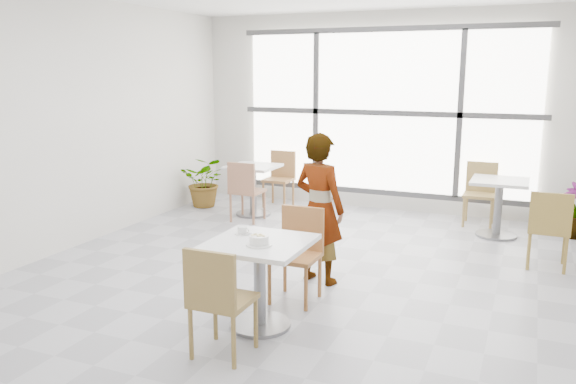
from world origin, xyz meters
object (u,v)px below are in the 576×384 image
at_px(chair_far, 298,247).
at_px(bg_table_right, 499,200).
at_px(person, 319,209).
at_px(coffee_cup, 243,231).
at_px(bg_chair_right_far, 480,189).
at_px(bg_chair_left_far, 280,175).
at_px(plant_left, 206,182).
at_px(chair_near, 218,295).
at_px(main_table, 260,267).
at_px(bg_table_left, 253,183).
at_px(oatmeal_bowl, 259,240).
at_px(bg_chair_left_near, 245,188).
at_px(bg_chair_right_near, 549,225).

xyz_separation_m(chair_far, bg_table_right, (1.60, 2.96, -0.01)).
height_order(chair_far, person, person).
xyz_separation_m(coffee_cup, bg_chair_right_far, (1.60, 4.10, -0.28)).
relative_size(bg_chair_left_far, bg_chair_right_far, 1.00).
bearing_deg(plant_left, chair_near, -57.96).
bearing_deg(chair_near, main_table, -93.95).
distance_m(main_table, plant_left, 4.55).
height_order(main_table, bg_chair_left_far, bg_chair_left_far).
height_order(person, plant_left, person).
xyz_separation_m(chair_far, coffee_cup, (-0.28, -0.59, 0.28)).
relative_size(chair_far, bg_chair_right_far, 1.00).
relative_size(main_table, bg_table_left, 1.07).
bearing_deg(bg_table_left, plant_left, 168.37).
bearing_deg(bg_chair_right_far, person, -113.22).
bearing_deg(bg_table_left, oatmeal_bowl, -62.79).
distance_m(chair_far, bg_chair_left_near, 2.92).
xyz_separation_m(bg_table_left, bg_chair_right_far, (3.17, 0.77, 0.01)).
bearing_deg(bg_chair_left_far, main_table, -68.42).
bearing_deg(bg_chair_left_far, chair_far, -63.72).
xyz_separation_m(chair_near, oatmeal_bowl, (0.09, 0.51, 0.29)).
bearing_deg(oatmeal_bowl, chair_near, -100.41).
bearing_deg(oatmeal_bowl, bg_chair_left_near, 119.14).
relative_size(coffee_cup, bg_table_right, 0.21).
xyz_separation_m(chair_near, bg_chair_left_near, (-1.66, 3.66, 0.00)).
bearing_deg(oatmeal_bowl, bg_table_left, 117.21).
bearing_deg(bg_table_right, coffee_cup, -117.90).
distance_m(oatmeal_bowl, bg_chair_right_far, 4.54).
bearing_deg(bg_table_right, chair_far, -118.37).
bearing_deg(bg_table_left, bg_chair_left_near, -79.06).
relative_size(coffee_cup, bg_chair_left_far, 0.18).
distance_m(person, bg_chair_right_far, 3.30).
xyz_separation_m(bg_table_right, plant_left, (-4.38, -0.02, -0.08)).
xyz_separation_m(chair_far, bg_table_left, (-1.84, 2.75, -0.01)).
height_order(main_table, bg_chair_right_near, bg_chair_right_near).
bearing_deg(main_table, person, 85.85).
relative_size(bg_table_left, bg_chair_left_far, 0.86).
xyz_separation_m(bg_chair_right_near, bg_chair_right_far, (-0.86, 1.71, 0.00)).
relative_size(chair_near, bg_chair_left_near, 1.00).
bearing_deg(main_table, oatmeal_bowl, -64.58).
distance_m(chair_near, bg_chair_right_far, 5.05).
xyz_separation_m(main_table, person, (0.09, 1.20, 0.24)).
height_order(chair_far, bg_chair_left_far, same).
bearing_deg(main_table, bg_chair_right_near, 48.28).
relative_size(oatmeal_bowl, plant_left, 0.26).
distance_m(main_table, bg_table_right, 4.03).
relative_size(person, bg_chair_right_near, 1.76).
relative_size(chair_far, plant_left, 1.08).
relative_size(bg_chair_left_near, bg_chair_right_near, 1.00).
distance_m(chair_far, bg_chair_left_far, 3.87).
bearing_deg(plant_left, chair_far, -46.65).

